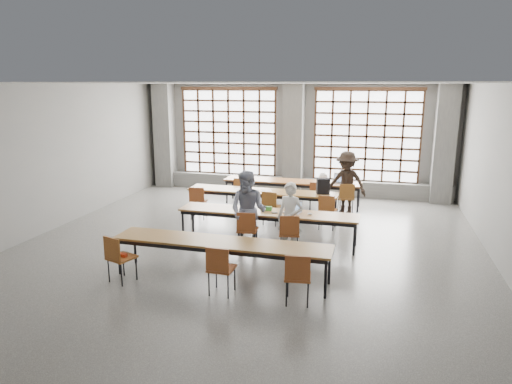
% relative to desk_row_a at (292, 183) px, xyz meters
% --- Properties ---
extents(floor, '(11.00, 11.00, 0.00)m').
position_rel_desk_row_a_xyz_m(floor, '(-0.24, -3.74, -0.66)').
color(floor, '#4D4D4A').
rests_on(floor, ground).
extents(ceiling, '(11.00, 11.00, 0.00)m').
position_rel_desk_row_a_xyz_m(ceiling, '(-0.24, -3.74, 2.84)').
color(ceiling, silver).
rests_on(ceiling, floor).
extents(wall_back, '(10.00, 0.00, 10.00)m').
position_rel_desk_row_a_xyz_m(wall_back, '(-0.24, 1.76, 1.09)').
color(wall_back, slate).
rests_on(wall_back, floor).
extents(wall_front, '(10.00, 0.00, 10.00)m').
position_rel_desk_row_a_xyz_m(wall_front, '(-0.24, -9.24, 1.09)').
color(wall_front, slate).
rests_on(wall_front, floor).
extents(wall_left, '(0.00, 11.00, 11.00)m').
position_rel_desk_row_a_xyz_m(wall_left, '(-5.24, -3.74, 1.09)').
color(wall_left, slate).
rests_on(wall_left, floor).
extents(wall_right, '(0.00, 11.00, 11.00)m').
position_rel_desk_row_a_xyz_m(wall_right, '(4.76, -3.74, 1.09)').
color(wall_right, slate).
rests_on(wall_right, floor).
extents(column_left, '(0.60, 0.55, 3.50)m').
position_rel_desk_row_a_xyz_m(column_left, '(-4.74, 1.48, 1.09)').
color(column_left, '#545451').
rests_on(column_left, floor).
extents(column_mid, '(0.60, 0.55, 3.50)m').
position_rel_desk_row_a_xyz_m(column_mid, '(-0.24, 1.48, 1.09)').
color(column_mid, '#545451').
rests_on(column_mid, floor).
extents(column_right, '(0.60, 0.55, 3.50)m').
position_rel_desk_row_a_xyz_m(column_right, '(4.26, 1.48, 1.09)').
color(column_right, '#545451').
rests_on(column_right, floor).
extents(window_left, '(3.32, 0.12, 3.00)m').
position_rel_desk_row_a_xyz_m(window_left, '(-2.49, 1.68, 1.24)').
color(window_left, white).
rests_on(window_left, wall_back).
extents(window_right, '(3.32, 0.12, 3.00)m').
position_rel_desk_row_a_xyz_m(window_right, '(2.01, 1.68, 1.24)').
color(window_right, white).
rests_on(window_right, wall_back).
extents(sill_ledge, '(9.80, 0.35, 0.50)m').
position_rel_desk_row_a_xyz_m(sill_ledge, '(-0.24, 1.56, -0.41)').
color(sill_ledge, '#545451').
rests_on(sill_ledge, floor).
extents(desk_row_a, '(4.00, 0.70, 0.73)m').
position_rel_desk_row_a_xyz_m(desk_row_a, '(0.00, 0.00, 0.00)').
color(desk_row_a, brown).
rests_on(desk_row_a, floor).
extents(desk_row_b, '(4.00, 0.70, 0.73)m').
position_rel_desk_row_a_xyz_m(desk_row_b, '(-0.53, -1.45, 0.00)').
color(desk_row_b, brown).
rests_on(desk_row_b, floor).
extents(desk_row_c, '(4.00, 0.70, 0.73)m').
position_rel_desk_row_a_xyz_m(desk_row_c, '(0.09, -3.40, 0.00)').
color(desk_row_c, brown).
rests_on(desk_row_c, floor).
extents(desk_row_d, '(4.00, 0.70, 0.73)m').
position_rel_desk_row_a_xyz_m(desk_row_d, '(-0.25, -5.53, 0.00)').
color(desk_row_d, brown).
rests_on(desk_row_d, floor).
extents(chair_back_left, '(0.52, 0.52, 0.88)m').
position_rel_desk_row_a_xyz_m(chair_back_left, '(-1.38, -0.63, -0.13)').
color(chair_back_left, brown).
rests_on(chair_back_left, floor).
extents(chair_back_mid, '(0.49, 0.49, 0.88)m').
position_rel_desk_row_a_xyz_m(chair_back_mid, '(0.81, -0.63, -0.13)').
color(chair_back_mid, maroon).
rests_on(chair_back_mid, floor).
extents(chair_back_right, '(0.51, 0.51, 0.88)m').
position_rel_desk_row_a_xyz_m(chair_back_right, '(1.62, -0.63, -0.13)').
color(chair_back_right, brown).
rests_on(chair_back_right, floor).
extents(chair_mid_left, '(0.48, 0.49, 0.88)m').
position_rel_desk_row_a_xyz_m(chair_mid_left, '(-2.12, -2.08, -0.13)').
color(chair_mid_left, brown).
rests_on(chair_mid_left, floor).
extents(chair_mid_centre, '(0.48, 0.49, 0.88)m').
position_rel_desk_row_a_xyz_m(chair_mid_centre, '(-0.14, -2.08, -0.13)').
color(chair_mid_centre, brown).
rests_on(chair_mid_centre, floor).
extents(chair_mid_right, '(0.44, 0.45, 0.88)m').
position_rel_desk_row_a_xyz_m(chair_mid_right, '(1.27, -2.08, -0.13)').
color(chair_mid_right, brown).
rests_on(chair_mid_right, floor).
extents(chair_front_left, '(0.46, 0.46, 0.88)m').
position_rel_desk_row_a_xyz_m(chair_front_left, '(-0.20, -4.03, -0.13)').
color(chair_front_left, brown).
rests_on(chair_front_left, floor).
extents(chair_front_right, '(0.50, 0.50, 0.88)m').
position_rel_desk_row_a_xyz_m(chair_front_right, '(0.71, -4.02, -0.13)').
color(chair_front_right, brown).
rests_on(chair_front_right, floor).
extents(chair_near_left, '(0.53, 0.53, 0.88)m').
position_rel_desk_row_a_xyz_m(chair_near_left, '(-1.97, -6.15, -0.13)').
color(chair_near_left, brown).
rests_on(chair_near_left, floor).
extents(chair_near_mid, '(0.43, 0.44, 0.88)m').
position_rel_desk_row_a_xyz_m(chair_near_mid, '(-0.05, -6.16, -0.13)').
color(chair_near_mid, brown).
rests_on(chair_near_mid, floor).
extents(chair_near_right, '(0.47, 0.47, 0.88)m').
position_rel_desk_row_a_xyz_m(chair_near_right, '(1.26, -6.15, -0.13)').
color(chair_near_right, brown).
rests_on(chair_near_right, floor).
extents(student_male, '(0.63, 0.49, 1.52)m').
position_rel_desk_row_a_xyz_m(student_male, '(0.69, -3.90, 0.10)').
color(student_male, silver).
rests_on(student_male, floor).
extents(student_female, '(0.91, 0.75, 1.72)m').
position_rel_desk_row_a_xyz_m(student_female, '(-0.21, -3.90, 0.19)').
color(student_female, '#182249').
rests_on(student_female, floor).
extents(student_back, '(1.24, 0.91, 1.72)m').
position_rel_desk_row_a_xyz_m(student_back, '(1.60, -0.50, 0.20)').
color(student_back, black).
rests_on(student_back, floor).
extents(laptop_front, '(0.42, 0.37, 0.26)m').
position_rel_desk_row_a_xyz_m(laptop_front, '(0.66, -3.29, 0.13)').
color(laptop_front, '#AFAFB4').
rests_on(laptop_front, desk_row_c).
extents(laptop_back, '(0.39, 0.34, 0.26)m').
position_rel_desk_row_a_xyz_m(laptop_back, '(1.36, 0.11, 0.13)').
color(laptop_back, '#BABABF').
rests_on(laptop_back, desk_row_a).
extents(mouse, '(0.11, 0.09, 0.04)m').
position_rel_desk_row_a_xyz_m(mouse, '(1.04, -3.42, 0.08)').
color(mouse, silver).
rests_on(mouse, desk_row_c).
extents(green_box, '(0.25, 0.10, 0.09)m').
position_rel_desk_row_a_xyz_m(green_box, '(0.04, -3.32, 0.11)').
color(green_box, '#33862B').
rests_on(green_box, desk_row_c).
extents(phone, '(0.14, 0.11, 0.01)m').
position_rel_desk_row_a_xyz_m(phone, '(0.27, -3.50, 0.07)').
color(phone, black).
rests_on(phone, desk_row_c).
extents(paper_sheet_a, '(0.33, 0.25, 0.00)m').
position_rel_desk_row_a_xyz_m(paper_sheet_a, '(-1.13, -1.40, 0.07)').
color(paper_sheet_a, white).
rests_on(paper_sheet_a, desk_row_b).
extents(paper_sheet_b, '(0.36, 0.34, 0.00)m').
position_rel_desk_row_a_xyz_m(paper_sheet_b, '(-0.83, -1.50, 0.07)').
color(paper_sheet_b, white).
rests_on(paper_sheet_b, desk_row_b).
extents(paper_sheet_c, '(0.35, 0.31, 0.00)m').
position_rel_desk_row_a_xyz_m(paper_sheet_c, '(-0.43, -1.45, 0.07)').
color(paper_sheet_c, white).
rests_on(paper_sheet_c, desk_row_b).
extents(backpack, '(0.37, 0.29, 0.40)m').
position_rel_desk_row_a_xyz_m(backpack, '(1.07, -1.40, 0.27)').
color(backpack, black).
rests_on(backpack, desk_row_b).
extents(plastic_bag, '(0.32, 0.29, 0.29)m').
position_rel_desk_row_a_xyz_m(plastic_bag, '(0.90, 0.05, 0.21)').
color(plastic_bag, white).
rests_on(plastic_bag, desk_row_a).
extents(red_pouch, '(0.21, 0.11, 0.06)m').
position_rel_desk_row_a_xyz_m(red_pouch, '(-1.95, -6.08, -0.16)').
color(red_pouch, '#A92E14').
rests_on(red_pouch, chair_near_left).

